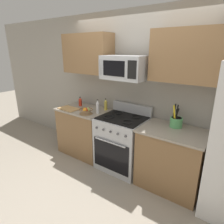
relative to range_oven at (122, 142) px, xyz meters
The scene contains 14 objects.
ground_plane 0.80m from the range_oven, 90.00° to the right, with size 16.00×16.00×0.00m, color gray.
wall_back 0.92m from the range_oven, 90.00° to the left, with size 8.00×0.10×2.60m, color #9E998E.
counter_left 0.88m from the range_oven, behind, with size 0.98×0.66×0.91m.
range_oven is the anchor object (origin of this frame).
counter_right 0.85m from the range_oven, ahead, with size 0.93×0.66×0.91m.
microwave 1.25m from the range_oven, 90.09° to the left, with size 0.69×0.44×0.36m.
upper_cabinets_left 1.69m from the range_oven, 168.72° to the left, with size 0.97×0.34×0.69m.
upper_cabinets_right 1.68m from the range_oven, 11.58° to the left, with size 0.92×0.34×0.69m.
utensil_crock 0.99m from the range_oven, ahead, with size 0.18×0.18×0.33m.
fruit_basket 0.83m from the range_oven, 164.17° to the right, with size 0.24×0.24×0.11m.
cutting_board 1.20m from the range_oven, behind, with size 0.39×0.24×0.02m, color tan.
bottle_oil 0.75m from the range_oven, 158.95° to the left, with size 0.06×0.06×0.22m.
bottle_vinegar 0.75m from the range_oven, behind, with size 0.05×0.05×0.25m.
bottle_hot_sauce 1.20m from the range_oven, behind, with size 0.06×0.06×0.18m.
Camera 1 is at (1.60, -1.86, 2.00)m, focal length 30.96 mm.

